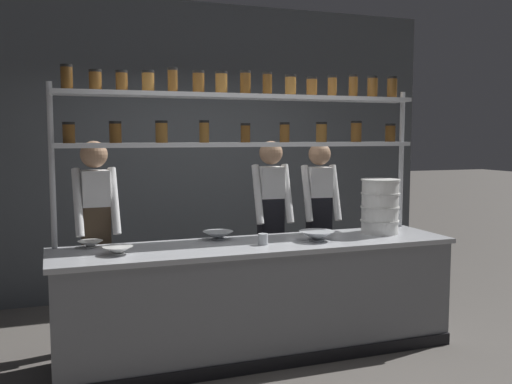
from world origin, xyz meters
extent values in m
plane|color=#5B5651|center=(0.00, 0.00, 0.00)|extent=(40.00, 40.00, 0.00)
cube|color=#4C5156|center=(0.00, 2.06, 1.62)|extent=(5.67, 0.12, 3.25)
cube|color=gray|center=(0.00, 0.00, 0.44)|extent=(3.21, 0.72, 0.88)
cube|color=#B7BABF|center=(0.00, 0.00, 0.90)|extent=(3.27, 0.76, 0.04)
cube|color=black|center=(0.00, -0.36, 0.05)|extent=(3.21, 0.03, 0.10)
cylinder|color=#B7BABF|center=(-1.55, 0.33, 1.09)|extent=(0.04, 0.04, 2.19)
cylinder|color=#B7BABF|center=(1.55, 0.33, 1.09)|extent=(0.04, 0.04, 2.19)
cube|color=#B7BABF|center=(0.00, 0.33, 1.71)|extent=(3.11, 0.28, 0.04)
cylinder|color=brown|center=(-1.42, 0.33, 1.80)|extent=(0.09, 0.09, 0.14)
cylinder|color=black|center=(-1.42, 0.33, 1.88)|extent=(0.09, 0.09, 0.02)
cylinder|color=brown|center=(-1.08, 0.33, 1.80)|extent=(0.09, 0.09, 0.15)
cylinder|color=black|center=(-1.08, 0.33, 1.89)|extent=(0.10, 0.10, 0.02)
cylinder|color=brown|center=(-0.71, 0.33, 1.81)|extent=(0.10, 0.10, 0.16)
cylinder|color=black|center=(-0.71, 0.33, 1.90)|extent=(0.10, 0.10, 0.02)
cylinder|color=brown|center=(-0.36, 0.33, 1.81)|extent=(0.08, 0.08, 0.16)
cylinder|color=black|center=(-0.36, 0.33, 1.90)|extent=(0.08, 0.08, 0.02)
cylinder|color=brown|center=(0.00, 0.33, 1.80)|extent=(0.08, 0.08, 0.14)
cylinder|color=black|center=(0.00, 0.33, 1.88)|extent=(0.08, 0.08, 0.02)
cylinder|color=brown|center=(0.36, 0.33, 1.80)|extent=(0.09, 0.09, 0.15)
cylinder|color=black|center=(0.36, 0.33, 1.89)|extent=(0.09, 0.09, 0.02)
cylinder|color=brown|center=(0.71, 0.33, 1.81)|extent=(0.10, 0.10, 0.16)
cylinder|color=black|center=(0.71, 0.33, 1.90)|extent=(0.10, 0.10, 0.02)
cylinder|color=brown|center=(1.07, 0.33, 1.81)|extent=(0.10, 0.10, 0.17)
cylinder|color=black|center=(1.07, 0.33, 1.91)|extent=(0.10, 0.10, 0.02)
cylinder|color=#513314|center=(1.43, 0.33, 1.80)|extent=(0.09, 0.09, 0.15)
cylinder|color=black|center=(1.43, 0.33, 1.89)|extent=(0.10, 0.10, 0.02)
cube|color=#B7BABF|center=(0.00, 0.33, 2.11)|extent=(3.11, 0.28, 0.04)
cylinder|color=#513314|center=(-1.43, 0.33, 2.21)|extent=(0.09, 0.09, 0.17)
cylinder|color=black|center=(-1.43, 0.33, 2.31)|extent=(0.09, 0.09, 0.02)
cylinder|color=brown|center=(-1.22, 0.33, 2.20)|extent=(0.10, 0.10, 0.14)
cylinder|color=black|center=(-1.22, 0.33, 2.28)|extent=(0.10, 0.10, 0.02)
cylinder|color=brown|center=(-1.02, 0.33, 2.20)|extent=(0.09, 0.09, 0.14)
cylinder|color=black|center=(-1.02, 0.33, 2.28)|extent=(0.09, 0.09, 0.02)
cylinder|color=brown|center=(-0.81, 0.33, 2.20)|extent=(0.10, 0.10, 0.15)
cylinder|color=black|center=(-0.81, 0.33, 2.29)|extent=(0.10, 0.10, 0.02)
cylinder|color=brown|center=(-0.62, 0.33, 2.22)|extent=(0.08, 0.08, 0.18)
cylinder|color=black|center=(-0.62, 0.33, 2.32)|extent=(0.08, 0.08, 0.02)
cylinder|color=brown|center=(-0.40, 0.33, 2.21)|extent=(0.10, 0.10, 0.16)
cylinder|color=black|center=(-0.40, 0.33, 2.30)|extent=(0.10, 0.10, 0.02)
cylinder|color=brown|center=(-0.21, 0.33, 2.21)|extent=(0.10, 0.10, 0.16)
cylinder|color=black|center=(-0.21, 0.33, 2.30)|extent=(0.10, 0.10, 0.02)
cylinder|color=#513314|center=(0.00, 0.33, 2.22)|extent=(0.09, 0.09, 0.18)
cylinder|color=black|center=(0.00, 0.33, 2.32)|extent=(0.09, 0.09, 0.02)
cylinder|color=#513314|center=(0.20, 0.33, 2.22)|extent=(0.08, 0.08, 0.17)
cylinder|color=black|center=(0.20, 0.33, 2.31)|extent=(0.08, 0.08, 0.02)
cylinder|color=brown|center=(0.41, 0.33, 2.21)|extent=(0.10, 0.10, 0.16)
cylinder|color=black|center=(0.41, 0.33, 2.30)|extent=(0.10, 0.10, 0.02)
cylinder|color=brown|center=(0.62, 0.33, 2.20)|extent=(0.09, 0.09, 0.15)
cylinder|color=black|center=(0.62, 0.33, 2.29)|extent=(0.10, 0.10, 0.02)
cylinder|color=brown|center=(0.82, 0.33, 2.21)|extent=(0.08, 0.08, 0.16)
cylinder|color=black|center=(0.82, 0.33, 2.30)|extent=(0.08, 0.08, 0.02)
cylinder|color=brown|center=(1.03, 0.33, 2.22)|extent=(0.08, 0.08, 0.18)
cylinder|color=black|center=(1.03, 0.33, 2.32)|extent=(0.08, 0.08, 0.02)
cylinder|color=brown|center=(1.23, 0.33, 2.22)|extent=(0.09, 0.09, 0.18)
cylinder|color=black|center=(1.23, 0.33, 2.32)|extent=(0.09, 0.09, 0.02)
cylinder|color=brown|center=(1.44, 0.33, 2.22)|extent=(0.09, 0.09, 0.18)
cylinder|color=black|center=(1.44, 0.33, 2.32)|extent=(0.09, 0.09, 0.02)
cylinder|color=black|center=(-1.31, 0.57, 0.42)|extent=(0.11, 0.11, 0.84)
cylinder|color=black|center=(-1.15, 0.59, 0.42)|extent=(0.11, 0.11, 0.84)
cube|color=#473828|center=(-1.23, 0.58, 1.02)|extent=(0.23, 0.18, 0.36)
cube|color=white|center=(-1.23, 0.58, 1.35)|extent=(0.23, 0.19, 0.30)
sphere|color=#A37A5B|center=(-1.23, 0.58, 1.63)|extent=(0.22, 0.22, 0.22)
cylinder|color=white|center=(-1.37, 0.51, 1.25)|extent=(0.09, 0.26, 0.55)
cylinder|color=white|center=(-1.08, 0.53, 1.25)|extent=(0.09, 0.26, 0.55)
cylinder|color=black|center=(0.30, 0.71, 0.42)|extent=(0.11, 0.11, 0.84)
cylinder|color=black|center=(0.46, 0.70, 0.42)|extent=(0.11, 0.11, 0.84)
cube|color=black|center=(0.38, 0.70, 1.02)|extent=(0.23, 0.19, 0.36)
cube|color=white|center=(0.38, 0.70, 1.35)|extent=(0.23, 0.20, 0.30)
sphere|color=#A37A5B|center=(0.38, 0.70, 1.63)|extent=(0.22, 0.22, 0.22)
cylinder|color=white|center=(0.23, 0.66, 1.24)|extent=(0.09, 0.26, 0.55)
cylinder|color=white|center=(0.52, 0.63, 1.24)|extent=(0.09, 0.26, 0.55)
cylinder|color=black|center=(0.83, 0.77, 0.41)|extent=(0.11, 0.11, 0.83)
cylinder|color=black|center=(0.99, 0.75, 0.41)|extent=(0.11, 0.11, 0.83)
cube|color=black|center=(0.91, 0.76, 1.00)|extent=(0.24, 0.20, 0.36)
cube|color=white|center=(0.91, 0.76, 1.33)|extent=(0.24, 0.21, 0.29)
sphere|color=#A37A5B|center=(0.91, 0.76, 1.61)|extent=(0.22, 0.22, 0.22)
cylinder|color=white|center=(0.76, 0.72, 1.23)|extent=(0.10, 0.26, 0.54)
cylinder|color=white|center=(1.05, 0.68, 1.23)|extent=(0.10, 0.26, 0.54)
cylinder|color=white|center=(1.17, 0.07, 0.97)|extent=(0.32, 0.32, 0.11)
cylinder|color=silver|center=(1.17, 0.07, 1.03)|extent=(0.34, 0.34, 0.01)
cylinder|color=white|center=(1.17, 0.07, 1.10)|extent=(0.32, 0.32, 0.11)
cylinder|color=silver|center=(1.17, 0.07, 1.16)|extent=(0.34, 0.34, 0.01)
cylinder|color=white|center=(1.17, 0.07, 1.22)|extent=(0.32, 0.32, 0.11)
cylinder|color=silver|center=(1.17, 0.07, 1.28)|extent=(0.34, 0.34, 0.01)
cylinder|color=white|center=(1.17, 0.07, 1.34)|extent=(0.32, 0.32, 0.11)
cylinder|color=silver|center=(1.17, 0.07, 1.40)|extent=(0.34, 0.34, 0.01)
cylinder|color=silver|center=(-1.12, -0.07, 0.93)|extent=(0.10, 0.10, 0.01)
cone|color=silver|center=(-1.12, -0.07, 0.95)|extent=(0.22, 0.22, 0.06)
cylinder|color=#B2B7BC|center=(0.49, -0.07, 0.93)|extent=(0.13, 0.13, 0.01)
cone|color=#B2B7BC|center=(0.49, -0.07, 0.96)|extent=(0.30, 0.30, 0.08)
cylinder|color=#B2B7BC|center=(-0.27, 0.26, 0.93)|extent=(0.12, 0.12, 0.01)
cone|color=#B2B7BC|center=(-0.27, 0.26, 0.96)|extent=(0.26, 0.26, 0.07)
cylinder|color=silver|center=(-1.29, 0.27, 0.93)|extent=(0.09, 0.09, 0.01)
cone|color=silver|center=(-1.29, 0.27, 0.95)|extent=(0.19, 0.19, 0.05)
cylinder|color=#B2B7BC|center=(0.01, -0.07, 0.96)|extent=(0.08, 0.08, 0.09)
camera|label=1|loc=(-1.57, -4.26, 1.79)|focal=40.00mm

